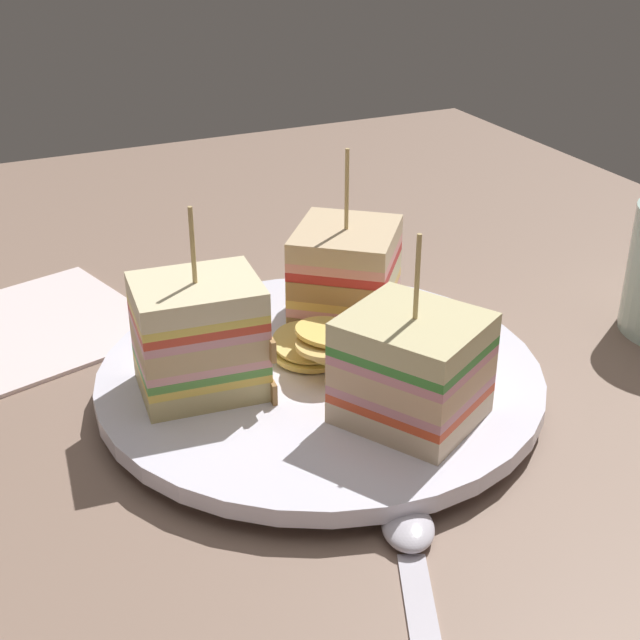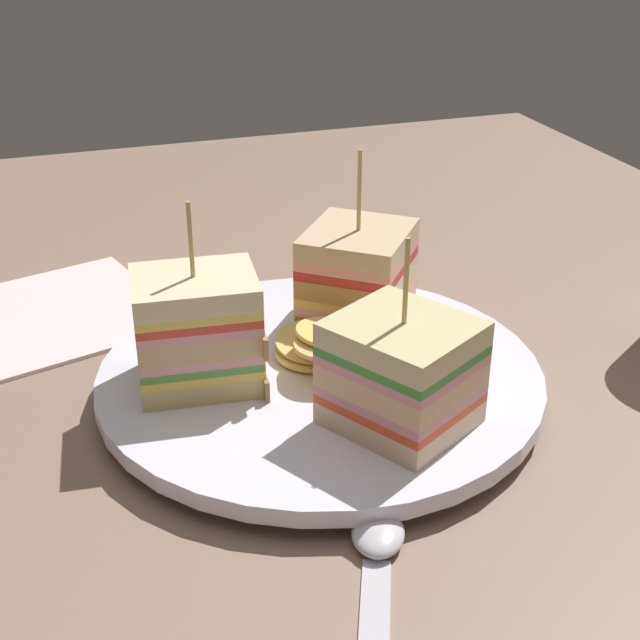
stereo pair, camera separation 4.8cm
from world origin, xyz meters
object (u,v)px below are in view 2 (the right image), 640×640
plate (320,379)px  sandwich_wedge_2 (401,374)px  sandwich_wedge_1 (198,331)px  napkin (53,313)px  spoon (377,568)px  chip_pile (322,345)px  sandwich_wedge_0 (357,276)px

plate → sandwich_wedge_2: bearing=18.5°
sandwich_wedge_1 → napkin: bearing=122.3°
sandwich_wedge_2 → spoon: bearing=121.7°
plate → sandwich_wedge_1: bearing=-96.9°
sandwich_wedge_1 → chip_pile: (0.35, 6.70, -1.86)cm
spoon → napkin: spoon is taller
sandwich_wedge_1 → napkin: 16.27cm
plate → spoon: (14.12, -2.26, -0.65)cm
sandwich_wedge_1 → sandwich_wedge_2: sandwich_wedge_1 is taller
plate → napkin: size_ratio=1.77×
sandwich_wedge_2 → napkin: (-20.90, -15.50, -4.21)cm
chip_pile → spoon: size_ratio=0.56×
spoon → napkin: (-28.88, -11.19, -0.14)cm
sandwich_wedge_0 → sandwich_wedge_1: size_ratio=1.04×
spoon → sandwich_wedge_0: bearing=5.2°
plate → spoon: plate is taller
chip_pile → sandwich_wedge_1: bearing=-93.0°
plate → chip_pile: bearing=148.4°
sandwich_wedge_0 → chip_pile: sandwich_wedge_0 is taller
plate → sandwich_wedge_1: 7.48cm
spoon → napkin: 30.97cm
sandwich_wedge_2 → chip_pile: size_ratio=1.30×
sandwich_wedge_1 → napkin: size_ratio=0.74×
chip_pile → spoon: bearing=-9.8°
sandwich_wedge_1 → napkin: (-13.98, -7.01, -4.51)cm
sandwich_wedge_2 → plate: bearing=-11.4°
spoon → sandwich_wedge_1: bearing=39.0°
sandwich_wedge_0 → chip_pile: 6.20cm
sandwich_wedge_0 → plate: bearing=-0.1°
spoon → chip_pile: bearing=13.5°
plate → spoon: bearing=-9.1°
plate → chip_pile: size_ratio=3.24×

